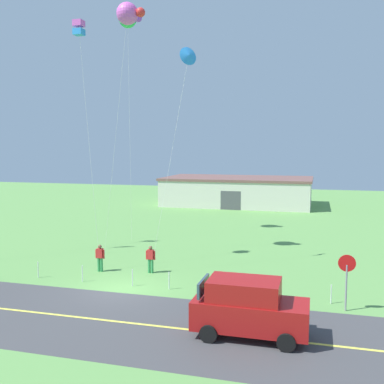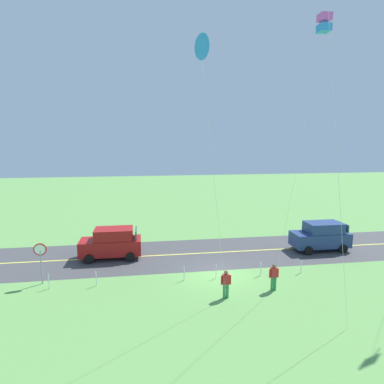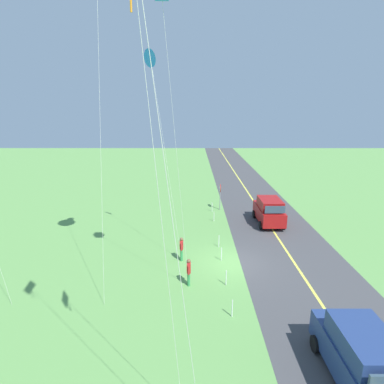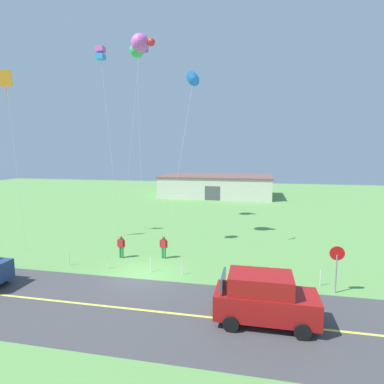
{
  "view_description": "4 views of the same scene",
  "coord_description": "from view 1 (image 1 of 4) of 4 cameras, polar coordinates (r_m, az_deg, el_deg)",
  "views": [
    {
      "loc": [
        9.57,
        -20.78,
        7.29
      ],
      "look_at": [
        3.37,
        1.56,
        4.99
      ],
      "focal_mm": 42.21,
      "sensor_mm": 36.0,
      "label": 1
    },
    {
      "loc": [
        4.74,
        19.81,
        8.65
      ],
      "look_at": [
        1.97,
        1.33,
        5.67
      ],
      "focal_mm": 30.62,
      "sensor_mm": 36.0,
      "label": 2
    },
    {
      "loc": [
        -18.18,
        2.59,
        9.65
      ],
      "look_at": [
        3.0,
        2.63,
        3.94
      ],
      "focal_mm": 29.07,
      "sensor_mm": 36.0,
      "label": 3
    },
    {
      "loc": [
        6.77,
        -17.45,
        7.49
      ],
      "look_at": [
        2.66,
        2.21,
        4.93
      ],
      "focal_mm": 29.65,
      "sensor_mm": 36.0,
      "label": 4
    }
  ],
  "objects": [
    {
      "name": "warehouse_distant",
      "position": [
        57.64,
        5.83,
        0.13
      ],
      "size": [
        18.36,
        10.2,
        3.5
      ],
      "color": "beige",
      "rests_on": "ground"
    },
    {
      "name": "fence_post_5",
      "position": [
        22.55,
        17.17,
        -12.24
      ],
      "size": [
        0.05,
        0.05,
        0.9
      ],
      "primitive_type": "cylinder",
      "color": "silver",
      "rests_on": "ground"
    },
    {
      "name": "kite_red_low",
      "position": [
        29.05,
        -14.1,
        19.37
      ],
      "size": [
        1.9,
        1.33,
        14.74
      ],
      "color": "silver",
      "rests_on": "ground"
    },
    {
      "name": "kite_yellow_high",
      "position": [
        31.23,
        -8.05,
        21.43
      ],
      "size": [
        3.26,
        1.4,
        16.51
      ],
      "color": "silver",
      "rests_on": "ground"
    },
    {
      "name": "fence_post_1",
      "position": [
        25.61,
        -13.69,
        -9.98
      ],
      "size": [
        0.05,
        0.05,
        0.9
      ],
      "primitive_type": "cylinder",
      "color": "silver",
      "rests_on": "ground"
    },
    {
      "name": "fence_post_2",
      "position": [
        24.35,
        -7.54,
        -10.69
      ],
      "size": [
        0.05,
        0.05,
        0.9
      ],
      "primitive_type": "cylinder",
      "color": "silver",
      "rests_on": "ground"
    },
    {
      "name": "road_centre_stripe",
      "position": [
        20.64,
        -13.74,
        -15.15
      ],
      "size": [
        120.0,
        0.16,
        0.0
      ],
      "primitive_type": "cube",
      "color": "#E5E04C",
      "rests_on": "asphalt_road"
    },
    {
      "name": "fence_post_4",
      "position": [
        22.62,
        10.2,
        -12.02
      ],
      "size": [
        0.05,
        0.05,
        0.9
      ],
      "primitive_type": "cylinder",
      "color": "silver",
      "rests_on": "ground"
    },
    {
      "name": "kite_pink_drift",
      "position": [
        38.67,
        -8.04,
        20.82
      ],
      "size": [
        1.9,
        2.41,
        18.14
      ],
      "color": "silver",
      "rests_on": "ground"
    },
    {
      "name": "person_adult_near",
      "position": [
        27.3,
        -11.54,
        -8.06
      ],
      "size": [
        0.58,
        0.22,
        1.6
      ],
      "rotation": [
        0.0,
        0.0,
        2.76
      ],
      "color": "#338C4C",
      "rests_on": "ground"
    },
    {
      "name": "kite_blue_mid",
      "position": [
        27.46,
        -0.46,
        16.73
      ],
      "size": [
        2.31,
        2.38,
        13.17
      ],
      "color": "silver",
      "rests_on": "ground"
    },
    {
      "name": "fence_post_0",
      "position": [
        27.03,
        -18.87,
        -9.29
      ],
      "size": [
        0.05,
        0.05,
        0.9
      ],
      "primitive_type": "cylinder",
      "color": "silver",
      "rests_on": "ground"
    },
    {
      "name": "fence_post_3",
      "position": [
        23.66,
        -2.92,
        -11.14
      ],
      "size": [
        0.05,
        0.05,
        0.9
      ],
      "primitive_type": "cylinder",
      "color": "silver",
      "rests_on": "ground"
    },
    {
      "name": "car_suv_foreground",
      "position": [
        18.03,
        7.14,
        -14.26
      ],
      "size": [
        4.4,
        2.12,
        2.24
      ],
      "color": "maroon",
      "rests_on": "ground"
    },
    {
      "name": "asphalt_road",
      "position": [
        20.64,
        -13.74,
        -15.16
      ],
      "size": [
        120.0,
        7.0,
        0.0
      ],
      "primitive_type": "cube",
      "color": "#424244",
      "rests_on": "ground"
    },
    {
      "name": "ground_plane",
      "position": [
        24.02,
        -8.97,
        -12.19
      ],
      "size": [
        120.0,
        120.0,
        0.1
      ],
      "primitive_type": "cube",
      "color": "#60994C"
    },
    {
      "name": "person_adult_companion",
      "position": [
        26.57,
        -5.25,
        -8.35
      ],
      "size": [
        0.58,
        0.22,
        1.6
      ],
      "rotation": [
        0.0,
        0.0,
        5.69
      ],
      "color": "#338C4C",
      "rests_on": "ground"
    },
    {
      "name": "stop_sign",
      "position": [
        21.44,
        18.96,
        -9.47
      ],
      "size": [
        0.76,
        0.08,
        2.56
      ],
      "color": "gray",
      "rests_on": "ground"
    }
  ]
}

